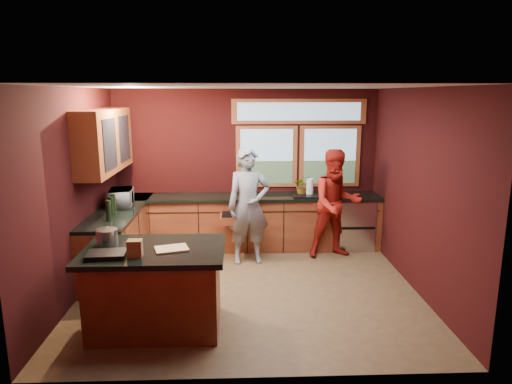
{
  "coord_description": "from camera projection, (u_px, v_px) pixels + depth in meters",
  "views": [
    {
      "loc": [
        -0.14,
        -5.82,
        2.62
      ],
      "look_at": [
        0.11,
        0.4,
        1.27
      ],
      "focal_mm": 32.0,
      "sensor_mm": 36.0,
      "label": 1
    }
  ],
  "objects": [
    {
      "name": "person_grey",
      "position": [
        249.0,
        206.0,
        7.07
      ],
      "size": [
        0.71,
        0.52,
        1.81
      ],
      "primitive_type": "imported",
      "rotation": [
        0.0,
        0.0,
        0.13
      ],
      "color": "slate",
      "rests_on": "floor"
    },
    {
      "name": "paper_bag",
      "position": [
        135.0,
        248.0,
        4.76
      ],
      "size": [
        0.15,
        0.12,
        0.18
      ],
      "primitive_type": "cube",
      "rotation": [
        0.0,
        0.0,
        0.03
      ],
      "color": "brown",
      "rests_on": "island"
    },
    {
      "name": "paper_towel",
      "position": [
        310.0,
        187.0,
        7.72
      ],
      "size": [
        0.12,
        0.12,
        0.28
      ],
      "primitive_type": "cylinder",
      "color": "white",
      "rests_on": "back_counter"
    },
    {
      "name": "back_counter",
      "position": [
        259.0,
        222.0,
        7.81
      ],
      "size": [
        4.5,
        0.64,
        0.93
      ],
      "color": "maroon",
      "rests_on": "floor"
    },
    {
      "name": "potted_plant",
      "position": [
        302.0,
        185.0,
        7.76
      ],
      "size": [
        0.29,
        0.25,
        0.32
      ],
      "primitive_type": "imported",
      "color": "#999999",
      "rests_on": "back_counter"
    },
    {
      "name": "black_tray",
      "position": [
        106.0,
        255.0,
        4.76
      ],
      "size": [
        0.42,
        0.31,
        0.05
      ],
      "primitive_type": "cube",
      "rotation": [
        0.0,
        0.0,
        0.07
      ],
      "color": "black",
      "rests_on": "island"
    },
    {
      "name": "room_shell",
      "position": [
        204.0,
        155.0,
        6.16
      ],
      "size": [
        4.52,
        4.02,
        2.71
      ],
      "color": "black",
      "rests_on": "ground"
    },
    {
      "name": "floor",
      "position": [
        249.0,
        289.0,
        6.24
      ],
      "size": [
        4.5,
        4.5,
        0.0
      ],
      "primitive_type": "plane",
      "color": "brown",
      "rests_on": "ground"
    },
    {
      "name": "microwave",
      "position": [
        121.0,
        198.0,
        6.92
      ],
      "size": [
        0.39,
        0.53,
        0.27
      ],
      "primitive_type": "imported",
      "rotation": [
        0.0,
        0.0,
        1.71
      ],
      "color": "#999999",
      "rests_on": "left_counter"
    },
    {
      "name": "stock_pot",
      "position": [
        107.0,
        237.0,
        5.14
      ],
      "size": [
        0.24,
        0.24,
        0.18
      ],
      "primitive_type": "cylinder",
      "color": "#AFAFB4",
      "rests_on": "island"
    },
    {
      "name": "cutting_board",
      "position": [
        172.0,
        249.0,
        4.99
      ],
      "size": [
        0.41,
        0.34,
        0.02
      ],
      "primitive_type": "cube",
      "rotation": [
        0.0,
        0.0,
        0.29
      ],
      "color": "tan",
      "rests_on": "island"
    },
    {
      "name": "island",
      "position": [
        156.0,
        288.0,
        5.13
      ],
      "size": [
        1.55,
        1.05,
        0.95
      ],
      "color": "maroon",
      "rests_on": "floor"
    },
    {
      "name": "person_red",
      "position": [
        336.0,
        204.0,
        7.33
      ],
      "size": [
        0.96,
        0.8,
        1.76
      ],
      "primitive_type": "imported",
      "rotation": [
        0.0,
        0.0,
        0.17
      ],
      "color": "#A51B13",
      "rests_on": "floor"
    },
    {
      "name": "left_counter",
      "position": [
        119.0,
        239.0,
        6.9
      ],
      "size": [
        0.64,
        2.3,
        0.93
      ],
      "color": "maroon",
      "rests_on": "floor"
    }
  ]
}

